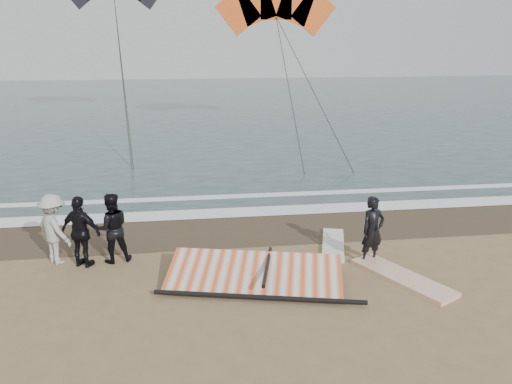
# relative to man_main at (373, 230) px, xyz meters

# --- Properties ---
(ground) EXTENTS (120.00, 120.00, 0.00)m
(ground) POSITION_rel_man_main_xyz_m (-2.56, -1.79, -0.87)
(ground) COLOR #8C704C
(ground) RESTS_ON ground
(sea) EXTENTS (120.00, 54.00, 0.02)m
(sea) POSITION_rel_man_main_xyz_m (-2.56, 31.21, -0.86)
(sea) COLOR #233838
(sea) RESTS_ON ground
(wet_sand) EXTENTS (120.00, 2.80, 0.01)m
(wet_sand) POSITION_rel_man_main_xyz_m (-2.56, 2.71, -0.86)
(wet_sand) COLOR #4C3D2B
(wet_sand) RESTS_ON ground
(foam_near) EXTENTS (120.00, 0.90, 0.01)m
(foam_near) POSITION_rel_man_main_xyz_m (-2.56, 4.11, -0.84)
(foam_near) COLOR white
(foam_near) RESTS_ON sea
(foam_far) EXTENTS (120.00, 0.45, 0.01)m
(foam_far) POSITION_rel_man_main_xyz_m (-2.56, 5.81, -0.84)
(foam_far) COLOR white
(foam_far) RESTS_ON sea
(man_main) EXTENTS (0.73, 0.58, 1.74)m
(man_main) POSITION_rel_man_main_xyz_m (0.00, 0.00, 0.00)
(man_main) COLOR black
(man_main) RESTS_ON ground
(board_white) EXTENTS (1.87, 2.65, 0.10)m
(board_white) POSITION_rel_man_main_xyz_m (0.42, -0.98, -0.82)
(board_white) COLOR silver
(board_white) RESTS_ON ground
(board_cream) EXTENTS (1.14, 2.22, 0.09)m
(board_cream) POSITION_rel_man_main_xyz_m (-0.64, 1.13, -0.82)
(board_cream) COLOR silver
(board_cream) RESTS_ON ground
(trio_cluster) EXTENTS (2.55, 1.37, 1.81)m
(trio_cluster) POSITION_rel_man_main_xyz_m (-7.18, 0.93, 0.03)
(trio_cluster) COLOR black
(trio_cluster) RESTS_ON ground
(sail_rig) EXTENTS (4.49, 2.59, 0.51)m
(sail_rig) POSITION_rel_man_main_xyz_m (-3.12, -0.65, -0.67)
(sail_rig) COLOR black
(sail_rig) RESTS_ON ground
(kite_red) EXTENTS (7.69, 5.13, 12.07)m
(kite_red) POSITION_rel_man_main_xyz_m (0.65, 18.26, 5.92)
(kite_red) COLOR #EC591B
(kite_red) RESTS_ON ground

